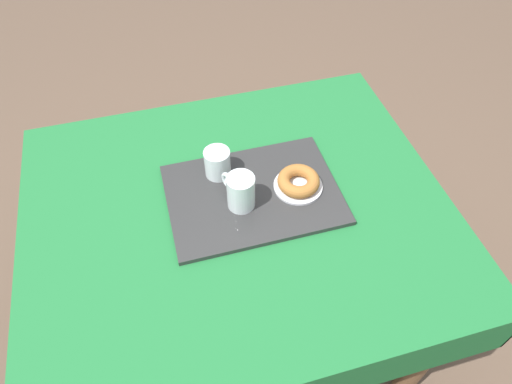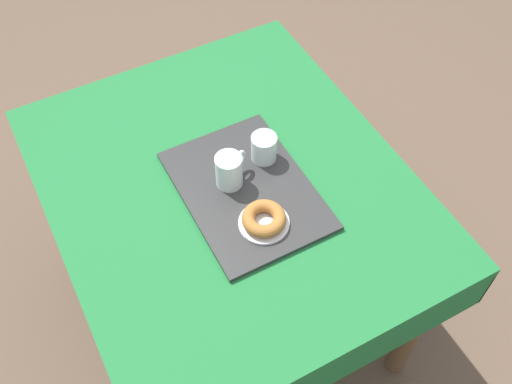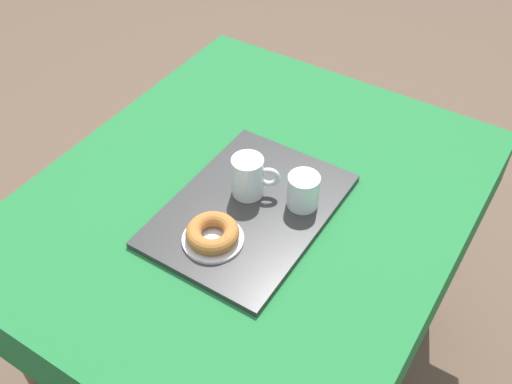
# 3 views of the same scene
# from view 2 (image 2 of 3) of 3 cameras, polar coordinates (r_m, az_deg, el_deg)

# --- Properties ---
(ground_plane) EXTENTS (6.00, 6.00, 0.00)m
(ground_plane) POSITION_cam_2_polar(r_m,az_deg,el_deg) (2.24, -1.99, -10.53)
(ground_plane) COLOR brown
(dining_table) EXTENTS (1.12, 0.94, 0.72)m
(dining_table) POSITION_cam_2_polar(r_m,az_deg,el_deg) (1.71, -2.57, -1.17)
(dining_table) COLOR #1E6B33
(dining_table) RESTS_ON ground
(serving_tray) EXTENTS (0.46, 0.33, 0.01)m
(serving_tray) POSITION_cam_2_polar(r_m,az_deg,el_deg) (1.61, -0.95, 0.18)
(serving_tray) COLOR #2D2D2D
(serving_tray) RESTS_ON dining_table
(tea_mug_left) EXTENTS (0.08, 0.11, 0.10)m
(tea_mug_left) POSITION_cam_2_polar(r_m,az_deg,el_deg) (1.58, -2.60, 1.99)
(tea_mug_left) COLOR silver
(tea_mug_left) RESTS_ON serving_tray
(water_glass_near) EXTENTS (0.07, 0.07, 0.08)m
(water_glass_near) POSITION_cam_2_polar(r_m,az_deg,el_deg) (1.64, 0.76, 4.15)
(water_glass_near) COLOR silver
(water_glass_near) RESTS_ON serving_tray
(donut_plate_left) EXTENTS (0.13, 0.13, 0.01)m
(donut_plate_left) POSITION_cam_2_polar(r_m,az_deg,el_deg) (1.53, 0.76, -2.98)
(donut_plate_left) COLOR silver
(donut_plate_left) RESTS_ON serving_tray
(sugar_donut_left) EXTENTS (0.11, 0.11, 0.03)m
(sugar_donut_left) POSITION_cam_2_polar(r_m,az_deg,el_deg) (1.51, 0.77, -2.54)
(sugar_donut_left) COLOR #A3662D
(sugar_donut_left) RESTS_ON donut_plate_left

